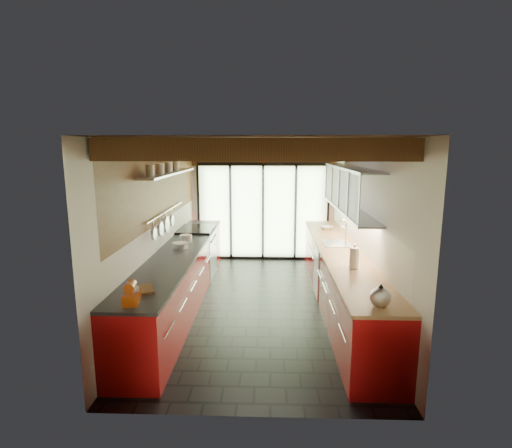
% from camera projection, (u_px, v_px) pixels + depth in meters
% --- Properties ---
extents(ground, '(5.50, 5.50, 0.00)m').
position_uv_depth(ground, '(260.00, 304.00, 6.46)').
color(ground, black).
rests_on(ground, ground).
extents(room_shell, '(5.50, 5.50, 5.50)m').
position_uv_depth(room_shell, '(260.00, 203.00, 6.15)').
color(room_shell, silver).
rests_on(room_shell, ground).
extents(ceiling_beams, '(3.14, 5.06, 4.90)m').
position_uv_depth(ceiling_beams, '(261.00, 150.00, 6.37)').
color(ceiling_beams, '#593316').
rests_on(ceiling_beams, ground).
extents(glass_door, '(2.95, 0.10, 2.90)m').
position_uv_depth(glass_door, '(263.00, 186.00, 8.79)').
color(glass_door, '#C6EAAD').
rests_on(glass_door, ground).
extents(left_counter, '(0.68, 5.00, 0.92)m').
position_uv_depth(left_counter, '(181.00, 276.00, 6.42)').
color(left_counter, '#AD0E11').
rests_on(left_counter, ground).
extents(range_stove, '(0.66, 0.90, 0.97)m').
position_uv_depth(range_stove, '(197.00, 252.00, 7.84)').
color(range_stove, silver).
rests_on(range_stove, ground).
extents(right_counter, '(0.68, 5.00, 0.92)m').
position_uv_depth(right_counter, '(340.00, 278.00, 6.33)').
color(right_counter, '#AD0E11').
rests_on(right_counter, ground).
extents(sink_assembly, '(0.45, 0.52, 0.43)m').
position_uv_depth(sink_assembly, '(338.00, 242.00, 6.63)').
color(sink_assembly, silver).
rests_on(sink_assembly, right_counter).
extents(upper_cabinets_right, '(0.34, 3.00, 3.00)m').
position_uv_depth(upper_cabinets_right, '(350.00, 189.00, 6.36)').
color(upper_cabinets_right, silver).
rests_on(upper_cabinets_right, ground).
extents(left_wall_fixtures, '(0.28, 2.60, 0.96)m').
position_uv_depth(left_wall_fixtures, '(168.00, 187.00, 6.30)').
color(left_wall_fixtures, silver).
rests_on(left_wall_fixtures, ground).
extents(stand_mixer, '(0.19, 0.28, 0.24)m').
position_uv_depth(stand_mixer, '(132.00, 294.00, 4.11)').
color(stand_mixer, '#AF3F0E').
rests_on(stand_mixer, left_counter).
extents(pot_large, '(0.21, 0.21, 0.13)m').
position_uv_depth(pot_large, '(186.00, 238.00, 6.76)').
color(pot_large, silver).
rests_on(pot_large, left_counter).
extents(pot_small, '(0.27, 0.27, 0.09)m').
position_uv_depth(pot_small, '(180.00, 246.00, 6.34)').
color(pot_small, silver).
rests_on(pot_small, left_counter).
extents(cutting_board, '(0.33, 0.37, 0.03)m').
position_uv_depth(cutting_board, '(143.00, 289.00, 4.47)').
color(cutting_board, brown).
rests_on(cutting_board, left_counter).
extents(kettle, '(0.22, 0.27, 0.25)m').
position_uv_depth(kettle, '(380.00, 296.00, 4.02)').
color(kettle, silver).
rests_on(kettle, right_counter).
extents(paper_towel, '(0.16, 0.16, 0.33)m').
position_uv_depth(paper_towel, '(354.00, 258.00, 5.27)').
color(paper_towel, white).
rests_on(paper_towel, right_counter).
extents(soap_bottle, '(0.10, 0.10, 0.19)m').
position_uv_depth(soap_bottle, '(353.00, 261.00, 5.32)').
color(soap_bottle, silver).
rests_on(soap_bottle, right_counter).
extents(bowl, '(0.31, 0.31, 0.06)m').
position_uv_depth(bowl, '(326.00, 228.00, 7.84)').
color(bowl, silver).
rests_on(bowl, right_counter).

